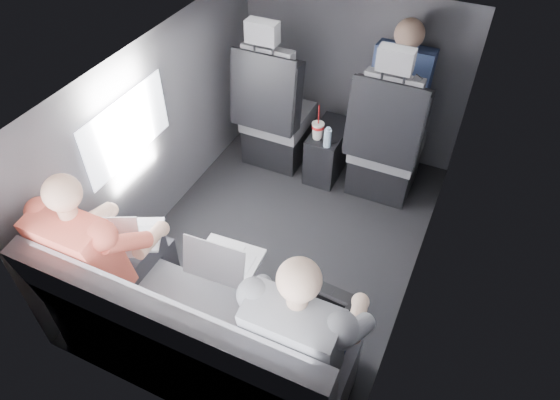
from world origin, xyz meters
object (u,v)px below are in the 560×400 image
at_px(front_seat_right, 385,148).
at_px(laptop_black, 314,304).
at_px(laptop_silver, 224,259).
at_px(passenger_rear_right, 305,332).
at_px(center_console, 328,151).
at_px(water_bottle, 328,138).
at_px(soda_cup, 318,130).
at_px(passenger_front_right, 399,88).
at_px(rear_bench, 197,340).
at_px(laptop_white, 122,236).
at_px(passenger_rear_left, 105,252).
at_px(front_seat_left, 275,119).

distance_m(front_seat_right, laptop_black, 1.67).
xyz_separation_m(laptop_silver, passenger_rear_right, (0.55, -0.22, -0.00)).
distance_m(laptop_silver, laptop_black, 0.53).
relative_size(center_console, water_bottle, 2.96).
distance_m(center_console, soda_cup, 0.31).
distance_m(laptop_black, passenger_front_right, 1.91).
relative_size(front_seat_right, rear_bench, 0.79).
distance_m(rear_bench, laptop_white, 0.69).
bearing_deg(water_bottle, laptop_black, -71.72).
height_order(passenger_rear_left, passenger_front_right, passenger_front_right).
height_order(center_console, water_bottle, water_bottle).
distance_m(center_console, laptop_black, 1.83).
height_order(center_console, soda_cup, soda_cup).
xyz_separation_m(passenger_rear_left, passenger_rear_right, (1.15, -0.00, 0.00)).
bearing_deg(laptop_silver, passenger_rear_left, -159.96).
bearing_deg(laptop_black, laptop_silver, 173.50).
bearing_deg(passenger_rear_right, rear_bench, -170.41).
height_order(front_seat_left, laptop_white, front_seat_left).
bearing_deg(front_seat_left, passenger_front_right, 16.40).
height_order(laptop_silver, laptop_black, same).
relative_size(rear_bench, soda_cup, 5.61).
bearing_deg(center_console, soda_cup, -110.81).
bearing_deg(rear_bench, passenger_rear_right, 9.59).
distance_m(soda_cup, passenger_rear_right, 1.83).
xyz_separation_m(passenger_rear_left, passenger_front_right, (1.01, 2.06, 0.13)).
height_order(front_seat_left, passenger_rear_left, front_seat_left).
height_order(water_bottle, passenger_rear_left, passenger_rear_left).
relative_size(front_seat_left, passenger_rear_left, 1.04).
distance_m(soda_cup, laptop_black, 1.67).
relative_size(soda_cup, passenger_front_right, 0.34).
xyz_separation_m(rear_bench, water_bottle, (0.05, 1.74, 0.17)).
bearing_deg(front_seat_left, passenger_rear_right, -60.71).
bearing_deg(center_console, passenger_front_right, 27.08).
bearing_deg(passenger_front_right, laptop_white, -117.14).
bearing_deg(laptop_black, soda_cup, 110.92).
distance_m(soda_cup, water_bottle, 0.12).
height_order(front_seat_right, laptop_silver, front_seat_right).
bearing_deg(laptop_white, front_seat_left, 85.97).
bearing_deg(front_seat_left, laptop_white, -94.03).
xyz_separation_m(laptop_white, passenger_rear_left, (-0.02, -0.12, -0.01)).
height_order(center_console, passenger_front_right, passenger_front_right).
xyz_separation_m(front_seat_left, front_seat_right, (0.90, 0.00, 0.00)).
height_order(passenger_rear_right, passenger_front_right, passenger_front_right).
height_order(front_seat_left, front_seat_right, same).
distance_m(front_seat_left, center_console, 0.49).
bearing_deg(passenger_rear_left, front_seat_left, 85.70).
bearing_deg(laptop_black, passenger_rear_left, -172.05).
bearing_deg(laptop_silver, center_console, 90.43).
relative_size(laptop_silver, passenger_rear_left, 0.29).
relative_size(front_seat_left, passenger_front_right, 1.51).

